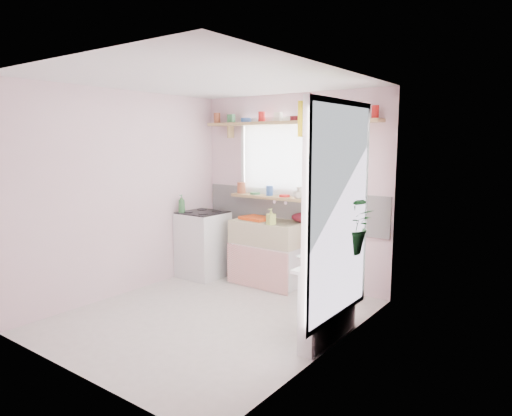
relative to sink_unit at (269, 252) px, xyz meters
The scene contains 19 objects.
room 1.31m from the sink_unit, 28.17° to the right, with size 3.20×3.20×3.20m.
sink_unit is the anchor object (origin of this frame).
cooker 0.98m from the sink_unit, 165.62° to the right, with size 0.58×0.58×0.93m.
radiator_ledge 1.82m from the sink_unit, 37.05° to the right, with size 0.22×0.95×0.78m.
windowsill 0.73m from the sink_unit, 90.00° to the left, with size 1.40×0.22×0.04m, color tan.
pine_shelf 1.70m from the sink_unit, 49.64° to the left, with size 2.52×0.24×0.04m, color tan.
shelf_crockery 1.78m from the sink_unit, 54.29° to the left, with size 2.47×0.11×0.12m.
sill_crockery 0.81m from the sink_unit, 104.89° to the left, with size 1.35×0.11×0.12m.
dish_tray 0.48m from the sink_unit, behind, with size 0.39×0.29×0.04m, color #EC4A14.
colander 0.64m from the sink_unit, 28.84° to the left, with size 0.26×0.26×0.12m, color #5B0F1A.
jade_plant 1.75m from the sink_unit, 25.11° to the right, with size 0.53×0.46×0.58m, color #2B6D2E.
fruit_bowl 1.89m from the sink_unit, 42.65° to the right, with size 0.27×0.27×0.07m, color silver.
herb_pot 2.15m from the sink_unit, 45.26° to the right, with size 0.11×0.08×0.22m, color #2F6026.
soap_bottle_sink 0.58m from the sink_unit, 49.14° to the right, with size 0.09×0.09×0.20m, color #BACD5B.
sill_cup 0.86m from the sink_unit, 19.26° to the left, with size 0.11×0.11×0.09m, color silver.
sill_bowl 1.01m from the sink_unit, 21.68° to the left, with size 0.22×0.22×0.07m, color teal.
shelf_vase 1.89m from the sink_unit, 12.68° to the left, with size 0.16×0.16×0.17m, color #9A462F.
cooker_bottle 1.36m from the sink_unit, 157.71° to the right, with size 0.10×0.10×0.25m, color #3E7C42.
fruit 1.90m from the sink_unit, 42.39° to the right, with size 0.20×0.14×0.10m.
Camera 1 is at (3.19, -3.54, 1.89)m, focal length 32.00 mm.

